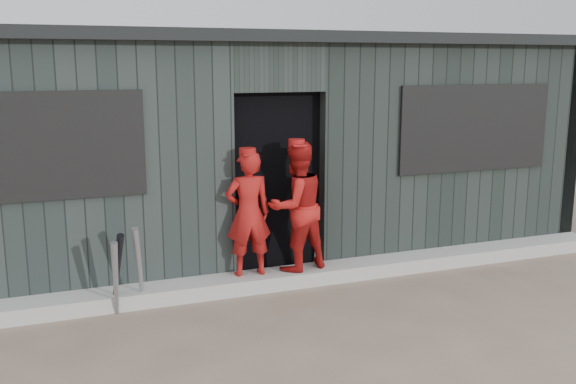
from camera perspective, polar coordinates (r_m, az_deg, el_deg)
name	(u,v)px	position (r m, az deg, el deg)	size (l,w,h in m)	color
ground	(368,357)	(5.30, 7.13, -14.35)	(80.00, 80.00, 0.00)	#745F50
curb	(287,278)	(6.81, -0.06, -7.62)	(8.00, 0.36, 0.15)	#AAAAA5
bat_left	(116,279)	(6.09, -15.08, -7.45)	(0.07, 0.07, 0.74)	gray
bat_mid	(139,267)	(6.20, -13.08, -6.53)	(0.07, 0.07, 0.85)	gray
bat_right	(117,272)	(6.18, -14.94, -6.87)	(0.07, 0.07, 0.82)	black
player_red_left	(248,213)	(6.52, -3.55, -1.92)	(0.47, 0.31, 1.29)	#A31614
player_red_right	(296,206)	(6.68, 0.75, -1.28)	(0.66, 0.51, 1.36)	#B41816
player_grey_back	(329,212)	(7.26, 3.62, -1.81)	(0.62, 0.40, 1.27)	silver
dugout	(240,145)	(8.10, -4.29, 4.23)	(8.30, 3.30, 2.62)	black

